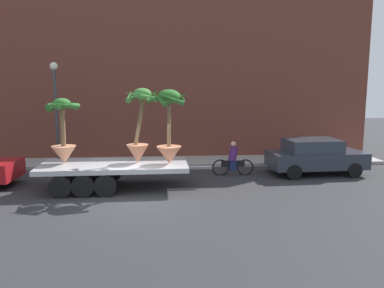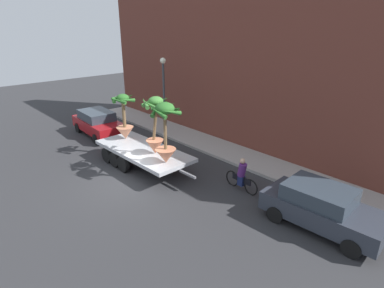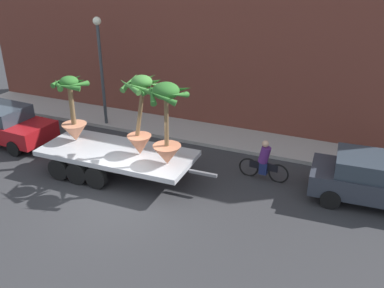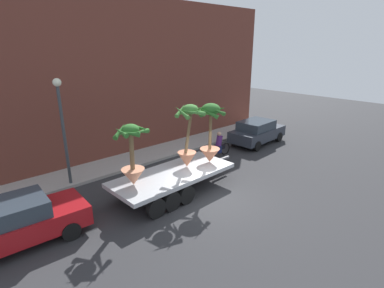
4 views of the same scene
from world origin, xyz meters
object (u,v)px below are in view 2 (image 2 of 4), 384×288
street_lamp (164,86)px  potted_palm_front (124,119)px  flatbed_trailer (141,151)px  parked_car (322,207)px  potted_palm_middle (165,133)px  cyclist (242,176)px  potted_palm_rear (155,127)px  trailing_car (98,123)px

street_lamp → potted_palm_front: bearing=-71.8°
flatbed_trailer → street_lamp: (-2.85, 3.81, 2.47)m
flatbed_trailer → potted_palm_front: bearing=174.7°
flatbed_trailer → potted_palm_front: potted_palm_front is taller
potted_palm_front → parked_car: potted_palm_front is taller
flatbed_trailer → street_lamp: size_ratio=1.37×
potted_palm_front → street_lamp: street_lamp is taller
potted_palm_middle → street_lamp: street_lamp is taller
cyclist → parked_car: bearing=-0.7°
potted_palm_rear → street_lamp: 5.60m
potted_palm_front → potted_palm_middle: bearing=-4.5°
flatbed_trailer → cyclist: cyclist is taller
potted_palm_rear → cyclist: (3.94, 1.71, -1.72)m
potted_palm_middle → trailing_car: size_ratio=0.62×
parked_car → trailing_car: 14.80m
flatbed_trailer → trailing_car: (-5.89, 0.65, 0.07)m
potted_palm_rear → potted_palm_middle: potted_palm_rear is taller
cyclist → street_lamp: size_ratio=0.38×
potted_palm_front → trailing_car: (-4.24, 0.50, -1.28)m
trailing_car → cyclist: bearing=6.0°
parked_car → trailing_car: size_ratio=0.94×
potted_palm_middle → cyclist: size_ratio=1.53×
potted_palm_rear → potted_palm_middle: (1.12, -0.27, 0.02)m
potted_palm_rear → street_lamp: street_lamp is taller
parked_car → street_lamp: size_ratio=0.88×
potted_palm_middle → cyclist: potted_palm_middle is taller
potted_palm_rear → potted_palm_middle: size_ratio=1.02×
flatbed_trailer → parked_car: bearing=11.3°
flatbed_trailer → potted_palm_middle: potted_palm_middle is taller
potted_palm_rear → trailing_car: bearing=175.6°
potted_palm_middle → potted_palm_front: potted_palm_middle is taller
potted_palm_middle → trailing_car: potted_palm_middle is taller
potted_palm_middle → cyclist: bearing=35.0°
potted_palm_rear → cyclist: size_ratio=1.56×
potted_palm_front → cyclist: bearing=13.6°
potted_palm_rear → potted_palm_front: bearing=179.0°
flatbed_trailer → parked_car: parked_car is taller
potted_palm_rear → parked_car: size_ratio=0.67×
flatbed_trailer → potted_palm_front: size_ratio=2.65×
potted_palm_rear → potted_palm_front: size_ratio=1.15×
flatbed_trailer → parked_car: 9.04m
cyclist → parked_car: parked_car is taller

